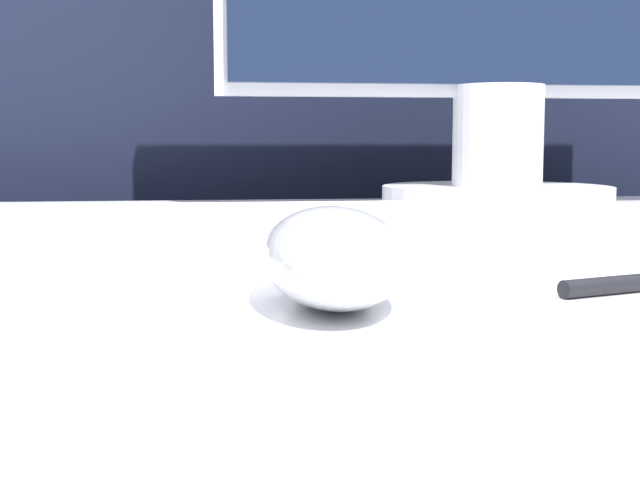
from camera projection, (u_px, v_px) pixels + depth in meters
partition_panel at (254, 276)px, 1.12m from camera, size 5.00×0.03×1.28m
computer_mouse_near at (333, 255)px, 0.36m from camera, size 0.06×0.13×0.04m
keyboard at (317, 228)px, 0.55m from camera, size 0.42×0.13×0.02m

